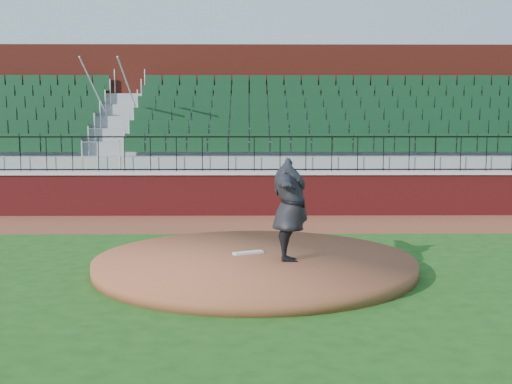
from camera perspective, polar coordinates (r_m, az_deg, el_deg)
ground at (r=12.90m, az=0.06°, el=-6.49°), size 90.00×90.00×0.00m
warning_track at (r=18.21m, az=-0.12°, el=-2.69°), size 34.00×3.20×0.01m
field_wall at (r=19.71m, az=-0.15°, el=-0.25°), size 34.00×0.35×1.20m
wall_cap at (r=19.65m, az=-0.15°, el=1.63°), size 34.00×0.45×0.10m
wall_railing at (r=19.61m, az=-0.15°, el=3.24°), size 34.00×0.05×1.00m
seating_stands at (r=22.31m, az=-0.20°, el=4.90°), size 34.00×5.10×4.60m
concourse_wall at (r=25.10m, az=-0.24°, el=6.09°), size 34.00×0.50×5.50m
pitchers_mound at (r=12.69m, az=-0.12°, el=-6.13°), size 6.00×6.00×0.25m
pitching_rubber at (r=13.02m, az=-0.66°, el=-5.15°), size 0.61×0.39×0.04m
pitcher at (r=12.26m, az=2.89°, el=-1.51°), size 0.67×2.33×1.89m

